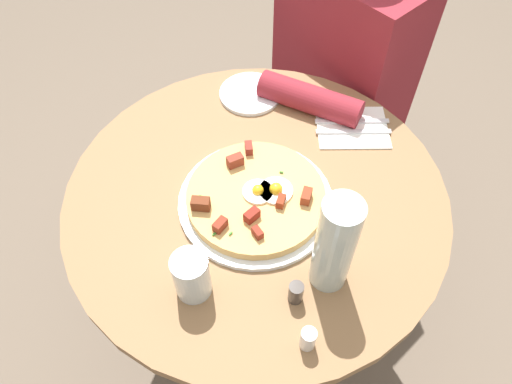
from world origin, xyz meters
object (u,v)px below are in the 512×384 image
at_px(bread_plate, 250,94).
at_px(pepper_shaker, 296,293).
at_px(dining_table, 256,232).
at_px(fork, 352,121).
at_px(pizza_plate, 256,201).
at_px(person_seated, 337,100).
at_px(water_bottle, 335,245).
at_px(salt_shaker, 308,339).
at_px(water_glass, 192,276).
at_px(breakfast_pizza, 256,196).
at_px(knife, 353,132).

height_order(bread_plate, pepper_shaker, pepper_shaker).
bearing_deg(dining_table, fork, -89.77).
bearing_deg(pizza_plate, bread_plate, -39.71).
xyz_separation_m(person_seated, fork, (-0.21, 0.22, 0.20)).
distance_m(water_bottle, salt_shaker, 0.17).
distance_m(dining_table, fork, 0.36).
distance_m(water_glass, salt_shaker, 0.23).
height_order(dining_table, salt_shaker, salt_shaker).
xyz_separation_m(breakfast_pizza, water_glass, (-0.07, 0.22, 0.03)).
bearing_deg(bread_plate, pizza_plate, 140.29).
height_order(breakfast_pizza, bread_plate, breakfast_pizza).
bearing_deg(breakfast_pizza, fork, -86.16).
bearing_deg(salt_shaker, pepper_shaker, -31.27).
bearing_deg(breakfast_pizza, knife, -90.81).
distance_m(fork, salt_shaker, 0.57).
height_order(dining_table, pepper_shaker, pepper_shaker).
height_order(fork, water_bottle, water_bottle).
height_order(dining_table, fork, fork).
bearing_deg(fork, bread_plate, -22.43).
height_order(dining_table, knife, knife).
distance_m(dining_table, pizza_plate, 0.17).
bearing_deg(knife, water_bottle, 75.28).
relative_size(dining_table, breakfast_pizza, 2.84).
bearing_deg(salt_shaker, dining_table, -27.24).
bearing_deg(dining_table, water_glass, 110.67).
bearing_deg(bread_plate, knife, -160.83).
distance_m(person_seated, salt_shaker, 0.89).
distance_m(dining_table, bread_plate, 0.36).
height_order(bread_plate, knife, bread_plate).
height_order(person_seated, knife, person_seated).
height_order(dining_table, water_glass, water_glass).
distance_m(person_seated, pizza_plate, 0.63).
height_order(bread_plate, fork, bread_plate).
bearing_deg(water_bottle, bread_plate, -25.63).
height_order(person_seated, salt_shaker, person_seated).
bearing_deg(water_bottle, knife, -56.37).
height_order(person_seated, water_glass, person_seated).
distance_m(person_seated, knife, 0.39).
distance_m(pizza_plate, water_glass, 0.24).
height_order(person_seated, bread_plate, person_seated).
height_order(person_seated, pepper_shaker, person_seated).
height_order(water_bottle, pepper_shaker, water_bottle).
relative_size(bread_plate, knife, 0.88).
distance_m(bread_plate, salt_shaker, 0.66).
xyz_separation_m(fork, water_bottle, (-0.24, 0.35, 0.11)).
distance_m(breakfast_pizza, fork, 0.34).
bearing_deg(pepper_shaker, salt_shaker, 148.73).
xyz_separation_m(water_glass, salt_shaker, (-0.22, -0.08, -0.03)).
height_order(dining_table, breakfast_pizza, breakfast_pizza).
bearing_deg(water_glass, pepper_shaker, -138.23).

